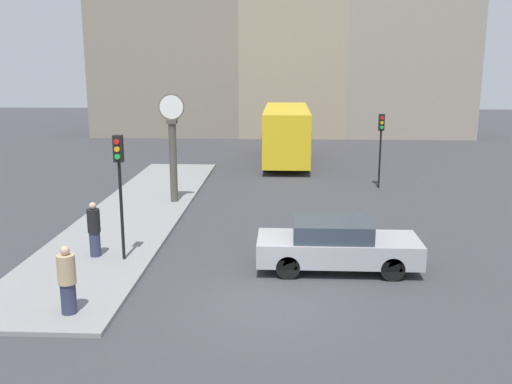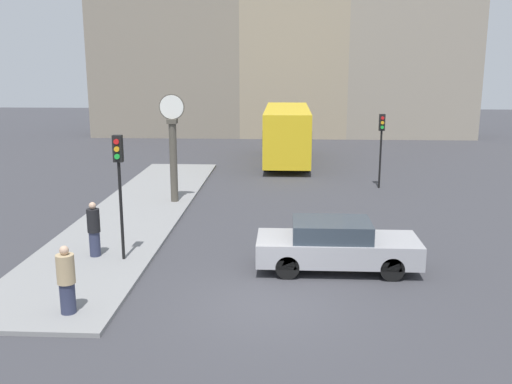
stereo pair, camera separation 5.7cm
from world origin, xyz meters
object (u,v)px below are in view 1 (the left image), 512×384
(bus_distant, at_px, (286,132))
(pedestrian_tan_coat, at_px, (67,281))
(traffic_light_near, at_px, (119,171))
(pedestrian_black_jacket, at_px, (94,230))
(sedan_car, at_px, (336,245))
(street_clock, at_px, (173,148))
(traffic_light_far, at_px, (381,135))

(bus_distant, height_order, pedestrian_tan_coat, bus_distant)
(traffic_light_near, relative_size, pedestrian_black_jacket, 2.21)
(sedan_car, height_order, street_clock, street_clock)
(bus_distant, bearing_deg, sedan_car, -85.57)
(bus_distant, height_order, traffic_light_far, traffic_light_far)
(street_clock, bearing_deg, pedestrian_black_jacket, -98.62)
(sedan_car, bearing_deg, street_clock, 129.19)
(bus_distant, height_order, pedestrian_black_jacket, bus_distant)
(sedan_car, xyz_separation_m, street_clock, (-6.03, 7.40, 1.62))
(pedestrian_black_jacket, bearing_deg, traffic_light_far, 46.20)
(sedan_car, xyz_separation_m, pedestrian_black_jacket, (-7.08, 0.47, 0.20))
(traffic_light_far, xyz_separation_m, pedestrian_black_jacket, (-10.02, -10.46, -1.55))
(street_clock, bearing_deg, bus_distant, 65.87)
(bus_distant, distance_m, traffic_light_far, 8.14)
(street_clock, relative_size, pedestrian_black_jacket, 2.67)
(street_clock, bearing_deg, traffic_light_near, -91.07)
(sedan_car, bearing_deg, pedestrian_tan_coat, -151.63)
(sedan_car, bearing_deg, traffic_light_far, 74.92)
(bus_distant, bearing_deg, pedestrian_tan_coat, -103.31)
(pedestrian_tan_coat, bearing_deg, pedestrian_black_jacket, 99.78)
(traffic_light_near, distance_m, pedestrian_tan_coat, 4.14)
(traffic_light_near, distance_m, traffic_light_far, 14.04)
(traffic_light_near, height_order, traffic_light_far, traffic_light_near)
(traffic_light_near, bearing_deg, sedan_car, -2.33)
(sedan_car, bearing_deg, traffic_light_near, 177.67)
(pedestrian_black_jacket, bearing_deg, sedan_car, -3.82)
(sedan_car, height_order, bus_distant, bus_distant)
(traffic_light_near, bearing_deg, street_clock, 88.93)
(traffic_light_far, bearing_deg, pedestrian_black_jacket, -133.80)
(sedan_car, height_order, traffic_light_far, traffic_light_far)
(sedan_car, height_order, pedestrian_black_jacket, pedestrian_black_jacket)
(traffic_light_near, relative_size, street_clock, 0.83)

